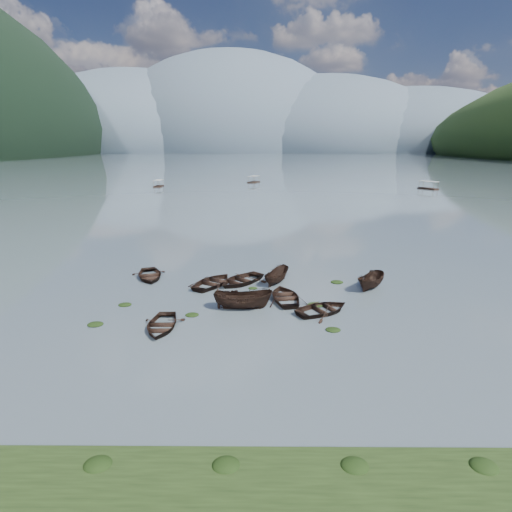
{
  "coord_description": "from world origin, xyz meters",
  "views": [
    {
      "loc": [
        0.26,
        -24.76,
        12.16
      ],
      "look_at": [
        0.0,
        12.0,
        2.0
      ],
      "focal_mm": 28.0,
      "sensor_mm": 36.0,
      "label": 1
    }
  ],
  "objects_px": {
    "rowboat_0": "(161,328)",
    "pontoon_centre": "(254,183)",
    "pontoon_left": "(159,187)",
    "rowboat_3": "(285,299)"
  },
  "relations": [
    {
      "from": "rowboat_3",
      "to": "pontoon_centre",
      "type": "xyz_separation_m",
      "value": [
        -3.96,
        108.28,
        0.0
      ]
    },
    {
      "from": "pontoon_centre",
      "to": "rowboat_3",
      "type": "bearing_deg",
      "value": -63.27
    },
    {
      "from": "pontoon_centre",
      "to": "pontoon_left",
      "type": "bearing_deg",
      "value": -128.53
    },
    {
      "from": "rowboat_3",
      "to": "pontoon_centre",
      "type": "relative_size",
      "value": 0.82
    },
    {
      "from": "rowboat_3",
      "to": "pontoon_centre",
      "type": "bearing_deg",
      "value": -96.33
    },
    {
      "from": "rowboat_0",
      "to": "pontoon_centre",
      "type": "relative_size",
      "value": 0.75
    },
    {
      "from": "rowboat_0",
      "to": "pontoon_left",
      "type": "xyz_separation_m",
      "value": [
        -24.24,
        98.93,
        0.0
      ]
    },
    {
      "from": "rowboat_0",
      "to": "rowboat_3",
      "type": "xyz_separation_m",
      "value": [
        8.92,
        5.43,
        0.0
      ]
    },
    {
      "from": "pontoon_left",
      "to": "pontoon_centre",
      "type": "height_order",
      "value": "pontoon_centre"
    },
    {
      "from": "rowboat_0",
      "to": "pontoon_left",
      "type": "bearing_deg",
      "value": 102.44
    }
  ]
}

